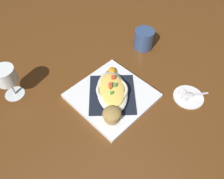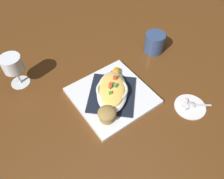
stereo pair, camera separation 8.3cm
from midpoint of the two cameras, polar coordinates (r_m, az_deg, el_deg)
name	(u,v)px [view 2 (the right image)]	position (r m, az deg, el deg)	size (l,w,h in m)	color
ground_plane	(112,97)	(0.87, 2.74, -2.08)	(2.60, 2.60, 0.00)	#593315
square_plate	(112,96)	(0.86, 2.76, -1.77)	(0.28, 0.28, 0.02)	white
folded_napkin	(112,94)	(0.85, 2.79, -1.34)	(0.19, 0.17, 0.01)	black
gratin_dish	(112,90)	(0.84, 2.84, -0.38)	(0.19, 0.23, 0.05)	silver
muffin	(107,114)	(0.77, 1.84, -6.47)	(0.07, 0.07, 0.05)	olive
orange_garnish	(116,73)	(0.92, 3.53, 4.16)	(0.07, 0.06, 0.02)	#5B1D60
coffee_mug	(155,43)	(1.06, 12.98, 11.21)	(0.12, 0.09, 0.09)	navy
stemmed_glass	(13,66)	(0.91, -21.47, 5.50)	(0.08, 0.08, 0.14)	white
creamer_saucer	(190,106)	(0.90, 21.71, -4.16)	(0.12, 0.12, 0.01)	white
spoon	(192,105)	(0.89, 22.14, -3.80)	(0.09, 0.05, 0.01)	silver
creamer_cup_0	(184,102)	(0.89, 20.38, -3.09)	(0.02, 0.02, 0.02)	white
creamer_cup_1	(185,107)	(0.87, 20.67, -4.28)	(0.02, 0.02, 0.02)	white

